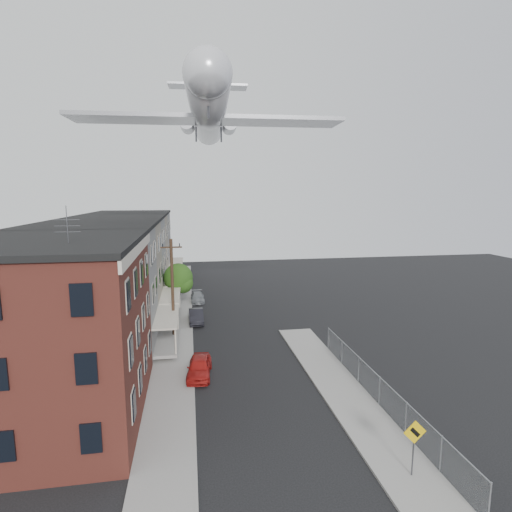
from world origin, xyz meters
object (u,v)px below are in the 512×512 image
Objects in this scene: car_near at (199,367)px; car_mid at (196,316)px; utility_pole at (173,289)px; airplane at (208,112)px; warning_sign at (414,439)px; car_far at (197,297)px; street_tree at (179,279)px.

car_near reaches higher than car_mid.
utility_pole is 2.26× the size of car_mid.
airplane is (3.50, 3.71, 15.32)m from utility_pole.
warning_sign is at bearing -71.29° from airplane.
car_near is (-9.20, 11.91, -1.20)m from warning_sign.
car_near is at bearing -91.83° from car_far.
utility_pole is 1.73× the size of street_tree.
airplane is at bearing 88.17° from car_near.
street_tree is 1.31× the size of car_mid.
airplane is at bearing 108.71° from warning_sign.
utility_pole is (-11.20, 19.03, 2.79)m from warning_sign.
utility_pole is 2.37× the size of car_far.
car_mid is at bearing -71.29° from street_tree.
warning_sign is 0.70× the size of car_near.
warning_sign is at bearing -69.42° from street_tree.
utility_pole reaches higher than car_far.
car_far is at bearing 97.39° from airplane.
warning_sign is 30.07m from airplane.
car_near is at bearing -84.39° from street_tree.
warning_sign is at bearing -75.39° from car_far.
car_far is at bearing 95.18° from car_near.
warning_sign reaches higher than car_far.
airplane is (3.17, -6.21, 16.55)m from street_tree.
warning_sign is 33.17m from car_far.
car_far is at bearing 86.68° from car_mid.
street_tree reaches higher than car_far.
street_tree reaches higher than car_mid.
utility_pole reaches higher than street_tree.
car_near is (2.00, -7.11, -3.99)m from utility_pole.
car_near reaches higher than car_far.
car_mid is 1.05× the size of car_far.
utility_pole is at bearing -133.34° from airplane.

